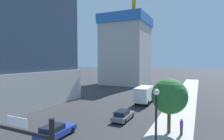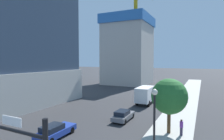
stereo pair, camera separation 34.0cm
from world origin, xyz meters
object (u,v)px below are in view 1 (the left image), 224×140
street_lamp (156,116)px  pedestrian_purple_shirt (181,127)px  construction_building (126,46)px  car_gray (123,115)px  street_tree (169,96)px  box_truck (145,94)px  car_blue (55,131)px

street_lamp → pedestrian_purple_shirt: 7.52m
construction_building → pedestrian_purple_shirt: 46.24m
construction_building → car_gray: (13.85, -37.27, -11.93)m
car_gray → pedestrian_purple_shirt: 7.68m
street_tree → street_lamp: bearing=-89.2°
street_tree → box_truck: street_tree is taller
street_tree → car_blue: 12.28m
car_gray → pedestrian_purple_shirt: size_ratio=2.48×
street_lamp → pedestrian_purple_shirt: (1.17, 6.86, -2.86)m
car_gray → box_truck: bearing=90.0°
street_tree → pedestrian_purple_shirt: (1.27, -0.11, -3.04)m
construction_building → street_tree: 44.90m
street_tree → car_blue: (-10.15, -6.07, -3.32)m
street_tree → pedestrian_purple_shirt: bearing=-5.0°
construction_building → street_lamp: construction_building is taller
car_blue → box_truck: 19.46m
car_gray → street_lamp: bearing=-55.4°
box_truck → car_gray: bearing=-90.0°
car_gray → street_tree: bearing=-18.3°
construction_building → car_blue: 47.91m
pedestrian_purple_shirt → car_blue: bearing=-152.5°
car_blue → box_truck: size_ratio=0.62×
car_blue → car_gray: car_blue is taller
pedestrian_purple_shirt → street_lamp: bearing=-99.7°
box_truck → car_blue: bearing=-102.0°
construction_building → box_truck: construction_building is taller
street_tree → pedestrian_purple_shirt: 3.30m
construction_building → car_blue: bearing=-77.8°
construction_building → car_gray: 41.51m
construction_building → car_gray: bearing=-69.6°
car_blue → car_gray: (4.05, 8.09, -0.03)m
car_blue → box_truck: (4.05, 19.01, 1.04)m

